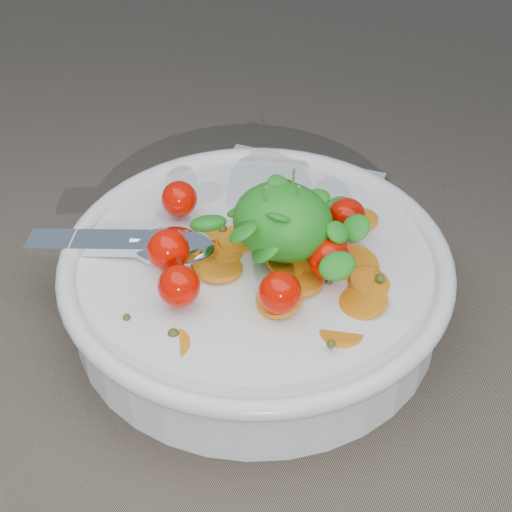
% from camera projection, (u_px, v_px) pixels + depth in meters
% --- Properties ---
extents(ground, '(6.00, 6.00, 0.00)m').
position_uv_depth(ground, '(223.00, 327.00, 0.63)').
color(ground, '#6D5F4E').
rests_on(ground, ground).
extents(bowl, '(0.33, 0.31, 0.13)m').
position_uv_depth(bowl, '(256.00, 279.00, 0.62)').
color(bowl, white).
rests_on(bowl, ground).
extents(napkin, '(0.17, 0.15, 0.01)m').
position_uv_depth(napkin, '(288.00, 199.00, 0.75)').
color(napkin, white).
rests_on(napkin, ground).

